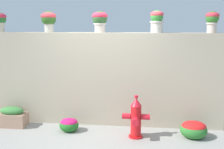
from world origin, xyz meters
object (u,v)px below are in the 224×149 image
at_px(potted_plant_1, 49,19).
at_px(potted_plant_2, 100,19).
at_px(flower_bush_left, 194,129).
at_px(planter_box, 12,117).
at_px(fire_hydrant, 136,119).
at_px(potted_plant_0, 0,20).
at_px(potted_plant_3, 157,20).
at_px(flower_bush_right, 69,124).
at_px(potted_plant_4, 212,19).

bearing_deg(potted_plant_1, potted_plant_2, -0.52).
distance_m(flower_bush_left, planter_box, 3.79).
distance_m(fire_hydrant, planter_box, 2.69).
bearing_deg(potted_plant_0, potted_plant_3, -0.75).
height_order(potted_plant_0, flower_bush_right, potted_plant_0).
xyz_separation_m(potted_plant_0, potted_plant_1, (1.12, 0.02, 0.01)).
relative_size(flower_bush_left, planter_box, 0.86).
height_order(potted_plant_0, flower_bush_left, potted_plant_0).
bearing_deg(potted_plant_3, potted_plant_0, 179.25).
bearing_deg(flower_bush_left, potted_plant_0, 171.15).
distance_m(potted_plant_0, fire_hydrant, 3.69).
relative_size(potted_plant_4, planter_box, 0.71).
bearing_deg(planter_box, potted_plant_0, 128.97).
bearing_deg(potted_plant_1, potted_plant_4, -0.51).
distance_m(potted_plant_0, potted_plant_4, 4.55).
bearing_deg(potted_plant_0, potted_plant_1, 1.13).
relative_size(fire_hydrant, flower_bush_right, 2.10).
bearing_deg(flower_bush_right, flower_bush_left, -0.76).
distance_m(potted_plant_1, flower_bush_left, 3.78).
xyz_separation_m(potted_plant_2, flower_bush_right, (-0.56, -0.63, -2.13)).
height_order(potted_plant_3, flower_bush_left, potted_plant_3).
distance_m(potted_plant_1, potted_plant_2, 1.13).
bearing_deg(potted_plant_4, potted_plant_3, -178.11).
bearing_deg(potted_plant_3, flower_bush_left, -39.20).
bearing_deg(flower_bush_left, flower_bush_right, 179.24).
bearing_deg(potted_plant_1, flower_bush_left, -12.38).
relative_size(flower_bush_right, planter_box, 0.65).
height_order(fire_hydrant, flower_bush_right, fire_hydrant).
height_order(potted_plant_1, fire_hydrant, potted_plant_1).
xyz_separation_m(potted_plant_2, planter_box, (-1.85, -0.50, -2.07)).
relative_size(potted_plant_2, planter_box, 0.74).
height_order(potted_plant_2, flower_bush_left, potted_plant_2).
distance_m(potted_plant_2, flower_bush_right, 2.29).
xyz_separation_m(potted_plant_0, potted_plant_2, (2.24, 0.01, 0.00)).
bearing_deg(planter_box, potted_plant_1, 35.25).
bearing_deg(potted_plant_1, potted_plant_0, -178.87).
height_order(potted_plant_3, fire_hydrant, potted_plant_3).
distance_m(potted_plant_2, fire_hydrant, 2.21).
bearing_deg(potted_plant_4, planter_box, -173.41).
distance_m(potted_plant_3, planter_box, 3.70).
relative_size(potted_plant_4, flower_bush_left, 0.83).
height_order(potted_plant_1, flower_bush_right, potted_plant_1).
bearing_deg(potted_plant_2, fire_hydrant, -43.89).
distance_m(flower_bush_right, planter_box, 1.30).
distance_m(potted_plant_0, potted_plant_2, 2.24).
relative_size(potted_plant_1, fire_hydrant, 0.54).
xyz_separation_m(potted_plant_3, flower_bush_left, (0.74, -0.61, -2.09)).
relative_size(potted_plant_2, flower_bush_left, 0.87).
relative_size(potted_plant_0, potted_plant_3, 0.95).
relative_size(potted_plant_1, potted_plant_4, 1.04).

